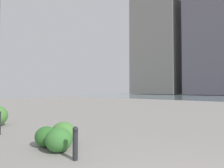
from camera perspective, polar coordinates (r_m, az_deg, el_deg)
name	(u,v)px	position (r m, az deg, el deg)	size (l,w,h in m)	color
building_slab	(219,37)	(69.86, 29.32, 12.16)	(18.00, 15.10, 38.06)	#5B5660
building_annex	(157,46)	(74.50, 13.45, 10.89)	(16.67, 12.85, 35.37)	gray
bollard_near	(75,142)	(4.59, -10.92, -16.79)	(0.13, 0.13, 0.76)	#232328
shrub_low	(59,140)	(5.26, -15.68, -15.78)	(0.72, 0.65, 0.61)	#387533
shrub_round	(46,137)	(5.82, -19.09, -14.63)	(0.66, 0.59, 0.56)	#2D6628
shrub_tall	(63,133)	(5.88, -14.32, -14.08)	(0.77, 0.69, 0.65)	#477F38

